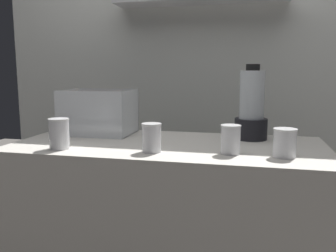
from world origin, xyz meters
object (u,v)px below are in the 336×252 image
(carrot_display_bin, at_px, (96,119))
(juice_cup_pomegranate_far_left, at_px, (59,135))
(juice_cup_beet_middle, at_px, (231,141))
(juice_cup_mango_right, at_px, (285,145))
(blender_pitcher, at_px, (251,109))
(juice_cup_pomegranate_left, at_px, (152,140))

(carrot_display_bin, height_order, juice_cup_pomegranate_far_left, carrot_display_bin)
(juice_cup_beet_middle, relative_size, juice_cup_mango_right, 1.05)
(carrot_display_bin, height_order, blender_pitcher, blender_pitcher)
(blender_pitcher, xyz_separation_m, juice_cup_pomegranate_left, (-0.39, -0.37, -0.09))
(blender_pitcher, height_order, juice_cup_pomegranate_left, blender_pitcher)
(juice_cup_mango_right, bearing_deg, juice_cup_beet_middle, 178.05)
(blender_pitcher, bearing_deg, juice_cup_beet_middle, -103.10)
(juice_cup_pomegranate_far_left, xyz_separation_m, juice_cup_mango_right, (0.91, 0.06, -0.01))
(carrot_display_bin, xyz_separation_m, juice_cup_mango_right, (0.91, -0.32, -0.03))
(juice_cup_pomegranate_left, distance_m, juice_cup_beet_middle, 0.32)
(carrot_display_bin, relative_size, blender_pitcher, 0.99)
(juice_cup_pomegranate_left, xyz_separation_m, juice_cup_beet_middle, (0.31, 0.04, -0.00))
(juice_cup_mango_right, bearing_deg, blender_pitcher, 110.14)
(blender_pitcher, height_order, juice_cup_pomegranate_far_left, blender_pitcher)
(blender_pitcher, distance_m, juice_cup_beet_middle, 0.36)
(blender_pitcher, bearing_deg, juice_cup_pomegranate_left, -136.29)
(juice_cup_pomegranate_left, height_order, juice_cup_beet_middle, juice_cup_pomegranate_left)
(juice_cup_beet_middle, xyz_separation_m, juice_cup_mango_right, (0.20, -0.01, -0.00))
(juice_cup_mango_right, bearing_deg, carrot_display_bin, 160.81)
(blender_pitcher, bearing_deg, carrot_display_bin, -178.24)
(juice_cup_pomegranate_far_left, height_order, juice_cup_pomegranate_left, juice_cup_pomegranate_far_left)
(juice_cup_beet_middle, distance_m, juice_cup_mango_right, 0.20)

